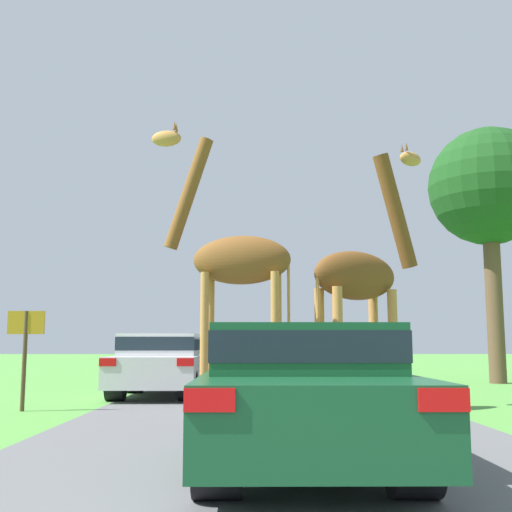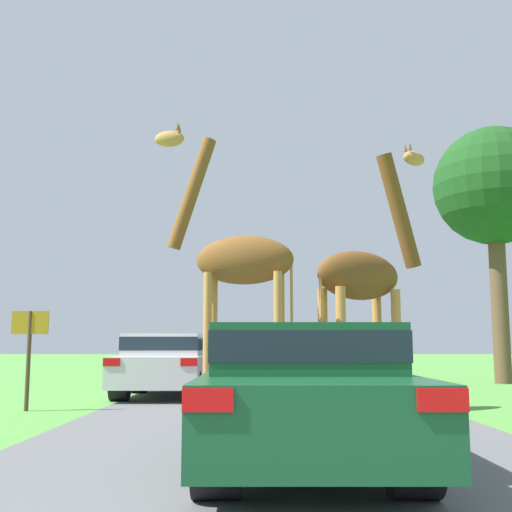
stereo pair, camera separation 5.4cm
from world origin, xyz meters
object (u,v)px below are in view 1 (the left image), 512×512
Objects in this scene: car_queue_left at (237,360)px; car_verge_right at (316,358)px; sign_post at (25,341)px; car_queue_right at (202,357)px; tree_centre_back at (489,189)px; giraffe_near_road at (235,264)px; car_far_ahead at (160,363)px; car_lead_maroon at (302,391)px; giraffe_companion at (363,278)px.

car_verge_right is at bearing 55.52° from car_queue_left.
car_queue_left is 2.28× the size of sign_post.
tree_centre_back is (9.96, -6.86, 5.66)m from car_queue_right.
giraffe_near_road is 2.86× the size of sign_post.
giraffe_near_road is at bearing -131.37° from tree_centre_back.
car_far_ahead is (-1.76, -4.81, 0.03)m from car_queue_left.
car_lead_maroon is at bearing -82.98° from car_queue_right.
giraffe_companion is 1.28× the size of car_verge_right.
giraffe_near_road is at bearing 99.82° from car_lead_maroon.
sign_post is (-4.80, 5.60, 0.53)m from car_lead_maroon.
car_verge_right is 14.18m from sign_post.
car_queue_right is (-1.76, 16.18, -1.97)m from giraffe_near_road.
giraffe_near_road is 1.27× the size of car_verge_right.
giraffe_companion is at bearing 73.73° from car_lead_maroon.
giraffe_companion is 1.34× the size of car_far_ahead.
sign_post is at bearing -115.36° from car_queue_left.
sign_post is at bearing 84.20° from giraffe_near_road.
car_queue_left is at bearing -77.18° from car_queue_right.
car_lead_maroon is 9.32m from car_far_ahead.
car_queue_right is 7.32m from car_queue_left.
car_verge_right is 0.50× the size of tree_centre_back.
car_queue_right is 1.14× the size of car_verge_right.
car_far_ahead is (-1.89, 4.23, -1.88)m from giraffe_near_road.
giraffe_companion reaches higher than car_lead_maroon.
car_verge_right is at bearing 143.35° from tree_centre_back.
giraffe_near_road is 1.33× the size of car_far_ahead.
car_far_ahead is at bearing -157.62° from giraffe_companion.
sign_post is at bearing -145.39° from tree_centre_back.
car_lead_maroon is 16.80m from tree_centre_back.
sign_post is (-2.23, -15.27, 0.61)m from car_queue_right.
giraffe_companion is 8.66m from car_queue_left.
giraffe_near_road reaches higher than car_queue_left.
car_verge_right is (0.35, 12.36, -1.81)m from giraffe_companion.
giraffe_near_road is 5.00m from car_far_ahead.
car_verge_right is at bearing 83.66° from car_lead_maroon.
tree_centre_back reaches higher than car_lead_maroon.
car_far_ahead reaches higher than car_lead_maroon.
car_queue_right is (-4.22, 15.21, -1.82)m from giraffe_companion.
car_queue_left reaches higher than car_queue_right.
car_lead_maroon is 13.76m from car_queue_left.
car_lead_maroon is 18.13m from car_verge_right.
car_queue_left is 1.01× the size of car_verge_right.
car_queue_right is at bearing 148.08° from car_verge_right.
giraffe_companion is at bearing -61.55° from giraffe_near_road.
car_lead_maroon reaches higher than car_queue_right.
car_verge_right is (4.70, 9.10, -0.09)m from car_far_ahead.
car_far_ahead is (-0.13, -11.94, 0.10)m from car_queue_right.
car_far_ahead is at bearing -153.26° from tree_centre_back.
car_verge_right is 8.78m from tree_centre_back.
car_verge_right is 2.26× the size of sign_post.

